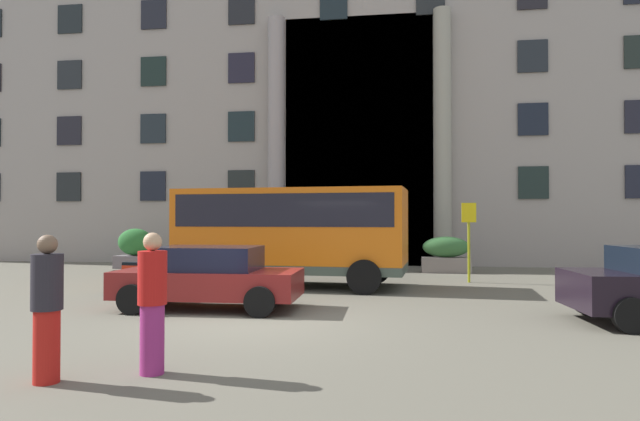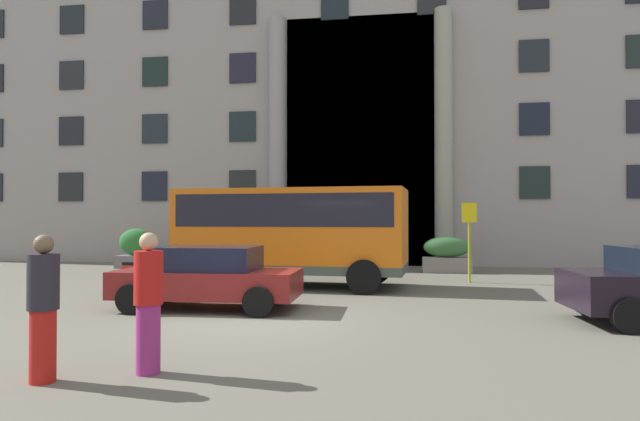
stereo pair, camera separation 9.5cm
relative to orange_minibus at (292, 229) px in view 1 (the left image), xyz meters
The scene contains 11 objects.
ground_plane 5.77m from the orange_minibus, 86.70° to the right, with size 80.00×64.00×0.12m, color #5C584C.
office_building_facade 13.44m from the orange_minibus, 88.47° to the left, with size 40.45×9.61×15.50m.
orange_minibus is the anchor object (origin of this frame).
bus_stop_sign 5.46m from the orange_minibus, 18.48° to the left, with size 0.44×0.08×2.44m.
hedge_planter_west 5.44m from the orange_minibus, 110.31° to the left, with size 1.80×0.78×1.52m.
hedge_planter_entrance_right 6.83m from the orange_minibus, 45.36° to the left, with size 1.75×0.70×1.31m.
hedge_planter_east 8.83m from the orange_minibus, 146.15° to the left, with size 1.50×0.79×1.57m.
parked_coupe_end 4.43m from the orange_minibus, 103.58° to the right, with size 3.94×1.97×1.35m.
scooter_by_planter 4.44m from the orange_minibus, 149.66° to the right, with size 1.94×0.55×0.89m.
pedestrian_man_crossing 9.12m from the orange_minibus, 90.12° to the right, with size 0.36×0.36×1.78m.
pedestrian_man_red_shirt 9.71m from the orange_minibus, 96.50° to the right, with size 0.36×0.36×1.76m.
Camera 1 is at (2.74, -10.15, 1.95)m, focal length 30.93 mm.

